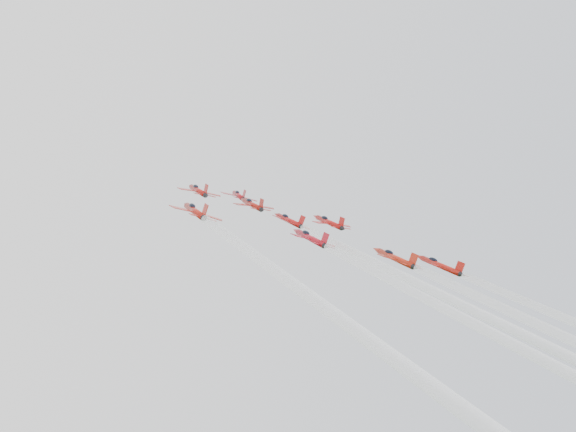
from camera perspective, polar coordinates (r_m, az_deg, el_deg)
jet_lead at (r=156.71m, az=-4.45°, el=1.85°), size 9.48×12.04×7.99m
jet_row2_left at (r=143.63m, az=-8.02°, el=2.29°), size 10.06×12.78×8.48m
jet_row2_center at (r=144.74m, az=-3.22°, el=1.06°), size 9.83×12.49×8.28m
jet_row2_right at (r=153.08m, az=3.64°, el=-0.53°), size 10.39×13.20×8.76m
jet_center at (r=96.75m, az=11.71°, el=-6.31°), size 9.27×86.16×54.17m
jet_rear_farleft at (r=68.29m, az=3.66°, el=-7.83°), size 9.68×89.92×56.53m
jet_rear_left at (r=80.41m, az=17.23°, el=-9.86°), size 9.34×86.82×54.59m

